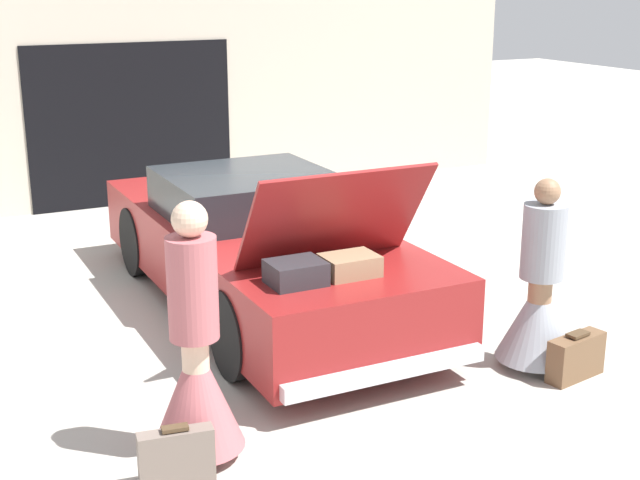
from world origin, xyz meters
The scene contains 7 objects.
ground_plane centered at (0.00, 0.00, 0.00)m, with size 40.00×40.00×0.00m, color #ADA89E.
garage_wall_back centered at (0.00, 4.54, 1.39)m, with size 12.00×0.14×2.80m.
car centered at (0.00, 0.01, 0.58)m, with size 1.80×4.75×1.67m.
person_left centered at (-1.46, -2.42, 0.62)m, with size 0.61×0.61×1.74m.
person_right centered at (1.46, -2.28, 0.55)m, with size 0.65×0.65×1.56m.
suitcase_beside_left_person centered at (-1.70, -2.70, 0.19)m, with size 0.48×0.19×0.41m.
suitcase_beside_right_person centered at (1.59, -2.60, 0.18)m, with size 0.55×0.26×0.38m.
Camera 1 is at (-3.08, -7.47, 3.05)m, focal length 50.00 mm.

